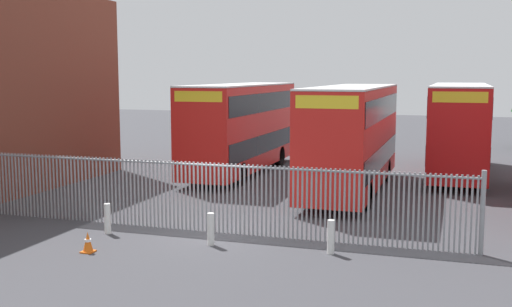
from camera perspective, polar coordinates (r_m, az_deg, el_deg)
ground_plane at (r=27.10m, az=2.64°, el=-3.16°), size 100.00×100.00×0.00m
palisade_fence at (r=19.57m, az=-4.76°, el=-3.76°), size 16.54×0.14×2.35m
double_decker_bus_behind_fence_left at (r=26.22m, az=8.83°, el=1.75°), size 2.54×10.81×4.42m
double_decker_bus_behind_fence_right at (r=31.68m, az=18.08°, el=2.43°), size 2.54×10.81×4.42m
double_decker_bus_far_back at (r=30.84m, az=-1.30°, el=2.67°), size 2.54×10.81×4.42m
bollard_near_left at (r=19.91m, az=-13.45°, el=-5.83°), size 0.20×0.20×0.95m
bollard_center_front at (r=18.15m, az=-4.16°, el=-6.93°), size 0.20×0.20×0.95m
bollard_near_right at (r=17.40m, az=6.87°, el=-7.59°), size 0.20×0.20×0.95m
traffic_cone_near_kerb at (r=18.06m, az=-15.15°, el=-7.85°), size 0.34×0.34×0.59m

